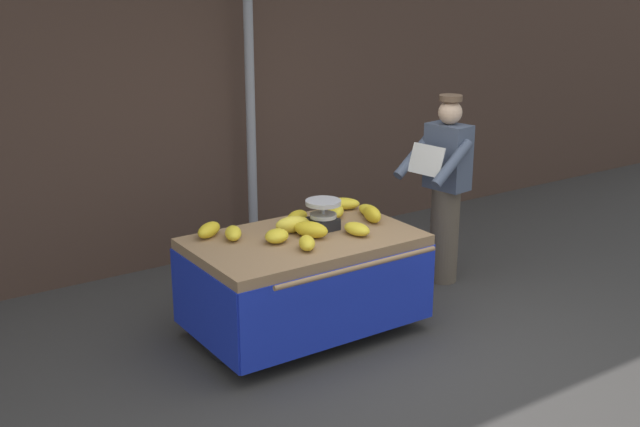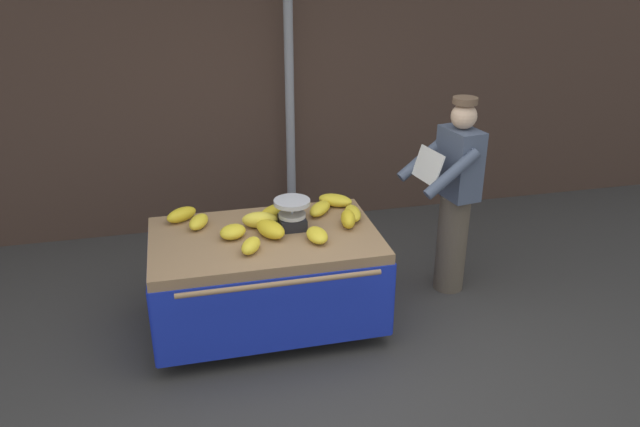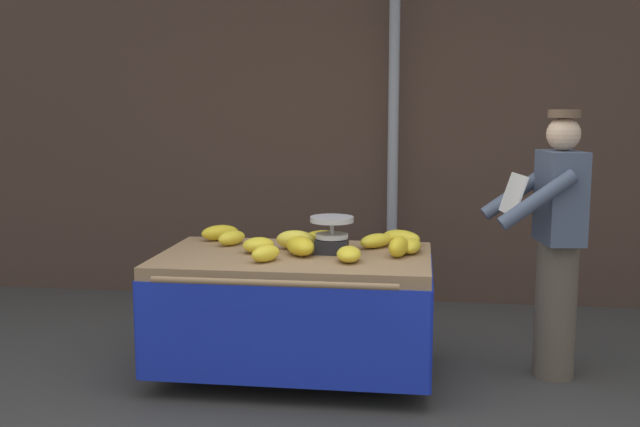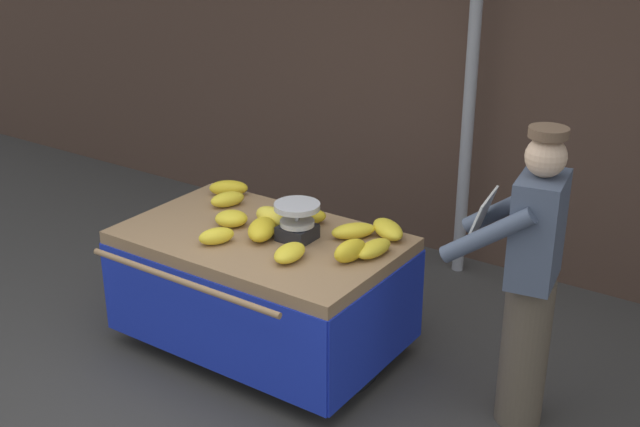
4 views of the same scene
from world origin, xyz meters
TOP-DOWN VIEW (x-y plane):
  - back_wall at (0.00, 3.04)m, footprint 16.00×0.24m
  - street_pole at (0.24, 2.69)m, footprint 0.09×0.09m
  - banana_cart at (-0.31, 0.92)m, footprint 1.74×1.27m
  - weighing_scale at (-0.08, 0.99)m, footprint 0.28×0.28m
  - banana_bunch_0 at (-0.26, 0.88)m, footprint 0.27×0.33m
  - banana_bunch_1 at (-0.18, 1.21)m, footprint 0.31×0.27m
  - banana_bunch_2 at (-0.54, 0.92)m, footprint 0.27×0.26m
  - banana_bunch_3 at (-0.90, 1.32)m, footprint 0.29×0.25m
  - banana_bunch_4 at (-0.32, 1.06)m, footprint 0.30×0.19m
  - banana_bunch_5 at (0.43, 1.06)m, footprint 0.16×0.29m
  - banana_bunch_6 at (-0.78, 1.17)m, footprint 0.21×0.27m
  - banana_bunch_7 at (0.35, 0.92)m, footprint 0.16×0.25m
  - banana_bunch_8 at (0.19, 1.20)m, footprint 0.27×0.30m
  - banana_bunch_9 at (0.36, 1.34)m, footprint 0.32×0.29m
  - banana_bunch_10 at (-0.44, 0.67)m, footprint 0.21×0.25m
  - banana_bunch_11 at (0.06, 0.73)m, footprint 0.17×0.26m
  - vendor_person at (1.34, 1.13)m, footprint 0.63×0.58m

SIDE VIEW (x-z plane):
  - banana_cart at x=-0.31m, z-range 0.19..0.99m
  - banana_bunch_5 at x=0.43m, z-range 0.80..0.90m
  - banana_bunch_8 at x=0.19m, z-range 0.80..0.90m
  - banana_bunch_11 at x=0.06m, z-range 0.80..0.90m
  - banana_bunch_6 at x=-0.78m, z-range 0.80..0.90m
  - banana_bunch_9 at x=0.36m, z-range 0.80..0.90m
  - banana_bunch_10 at x=-0.44m, z-range 0.80..0.90m
  - banana_bunch_2 at x=-0.54m, z-range 0.80..0.91m
  - banana_bunch_1 at x=-0.18m, z-range 0.80..0.91m
  - banana_bunch_3 at x=-0.90m, z-range 0.80..0.91m
  - banana_bunch_0 at x=-0.26m, z-range 0.80..0.92m
  - banana_bunch_7 at x=0.35m, z-range 0.80..0.93m
  - banana_bunch_4 at x=-0.32m, z-range 0.80..0.93m
  - vendor_person at x=1.34m, z-range 0.02..1.73m
  - weighing_scale at x=-0.08m, z-range 0.80..1.04m
  - street_pole at x=0.24m, z-range 0.00..3.37m
  - back_wall at x=0.00m, z-range 0.00..3.87m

